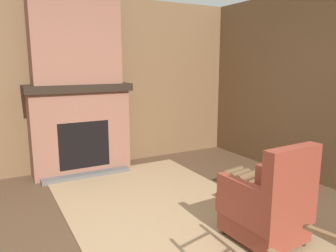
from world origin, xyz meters
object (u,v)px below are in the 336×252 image
at_px(armchair, 268,207).
at_px(decorative_plate_on_mantel, 79,75).
at_px(firewood_stack, 239,178).
at_px(oil_lamp_vase, 38,79).
at_px(storage_case, 105,78).

distance_m(armchair, decorative_plate_on_mantel, 3.25).
distance_m(firewood_stack, oil_lamp_vase, 3.09).
distance_m(firewood_stack, decorative_plate_on_mantel, 2.74).
height_order(armchair, storage_case, storage_case).
bearing_deg(storage_case, firewood_stack, 38.33).
distance_m(armchair, storage_case, 3.13).
distance_m(firewood_stack, storage_case, 2.48).
bearing_deg(oil_lamp_vase, armchair, 27.53).
height_order(firewood_stack, oil_lamp_vase, oil_lamp_vase).
relative_size(armchair, firewood_stack, 2.35).
height_order(oil_lamp_vase, decorative_plate_on_mantel, decorative_plate_on_mantel).
xyz_separation_m(armchair, oil_lamp_vase, (-2.89, -1.51, 1.07)).
bearing_deg(armchair, firewood_stack, -33.99).
relative_size(firewood_stack, decorative_plate_on_mantel, 1.63).
bearing_deg(firewood_stack, oil_lamp_vase, -126.22).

